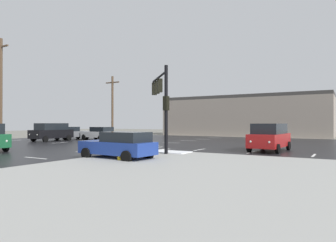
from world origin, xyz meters
name	(u,v)px	position (x,y,z in m)	size (l,w,h in m)	color
ground_plane	(137,147)	(0.00, 0.00, 0.00)	(120.00, 120.00, 0.00)	slate
road_asphalt	(137,147)	(0.00, 0.00, 0.01)	(44.00, 44.00, 0.02)	black
sidewalk_corner	(211,184)	(12.00, -12.00, 0.07)	(18.00, 18.00, 0.14)	#9E9E99
snow_strip_curbside	(161,151)	(5.00, -4.00, 0.17)	(4.00, 1.60, 0.06)	white
lane_markings	(139,148)	(1.20, -1.38, 0.02)	(36.15, 36.15, 0.01)	silver
traffic_signal_mast	(161,95)	(4.88, -3.78, 4.02)	(3.50, 3.74, 5.62)	black
fire_hydrant	(120,152)	(5.49, -8.88, 0.54)	(0.48, 0.26, 0.79)	gold
strip_building_background	(244,116)	(1.28, 27.15, 3.19)	(25.90, 8.00, 6.38)	gray
sedan_grey	(71,133)	(-13.74, 4.78, 0.85)	(2.43, 4.68, 1.58)	slate
suv_black	(52,132)	(-13.28, 1.57, 1.09)	(2.29, 4.89, 2.03)	black
sedan_blue	(119,145)	(4.83, -8.14, 0.85)	(4.62, 2.23, 1.58)	navy
suv_red	(270,137)	(10.91, 1.59, 1.09)	(2.36, 4.91, 2.03)	#B21919
sedan_white	(99,133)	(-10.03, 5.81, 0.85)	(4.68, 2.45, 1.58)	white
utility_pole_mid	(1,89)	(-12.69, -4.67, 5.32)	(2.20, 0.28, 10.19)	brown
utility_pole_far	(112,106)	(-10.61, 8.91, 4.29)	(2.20, 0.28, 8.17)	brown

